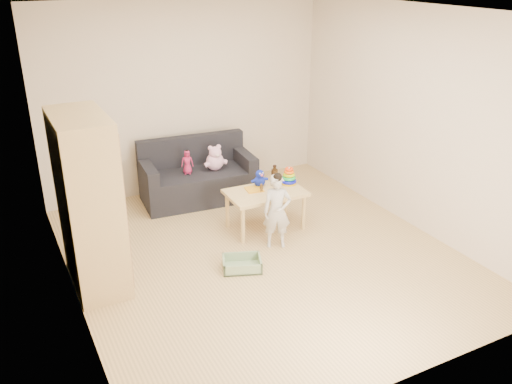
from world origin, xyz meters
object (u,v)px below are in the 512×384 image
wardrobe (89,203)px  sofa (198,185)px  play_table (265,210)px  toddler (277,212)px

wardrobe → sofa: 2.30m
play_table → toddler: 0.50m
sofa → play_table: bearing=-65.9°
toddler → play_table: bearing=101.9°
play_table → toddler: bearing=-101.9°
play_table → wardrobe: bearing=-172.5°
wardrobe → toddler: (1.98, -0.18, -0.45)m
wardrobe → play_table: (2.08, 0.27, -0.63)m
wardrobe → toddler: wardrobe is taller
sofa → play_table: 1.23m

